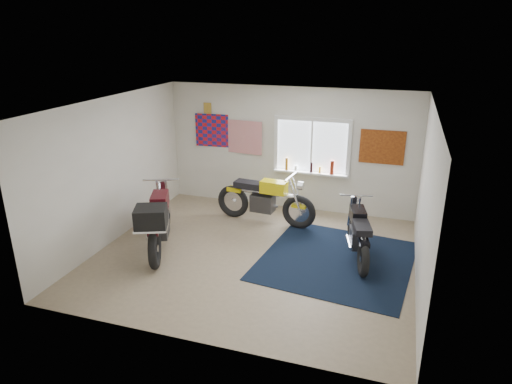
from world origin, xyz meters
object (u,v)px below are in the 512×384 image
(navy_rug, at_px, (336,260))
(maroon_tourer, at_px, (158,221))
(yellow_triumph, at_px, (265,200))
(black_chrome_bike, at_px, (358,234))

(navy_rug, height_order, maroon_tourer, maroon_tourer)
(yellow_triumph, xyz_separation_m, black_chrome_bike, (2.00, -0.96, -0.05))
(navy_rug, height_order, black_chrome_bike, black_chrome_bike)
(yellow_triumph, bearing_deg, black_chrome_bike, -19.99)
(yellow_triumph, bearing_deg, navy_rug, -30.51)
(navy_rug, bearing_deg, black_chrome_bike, 40.76)
(navy_rug, relative_size, black_chrome_bike, 1.36)
(navy_rug, relative_size, yellow_triumph, 1.19)
(navy_rug, relative_size, maroon_tourer, 1.18)
(navy_rug, distance_m, black_chrome_bike, 0.60)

